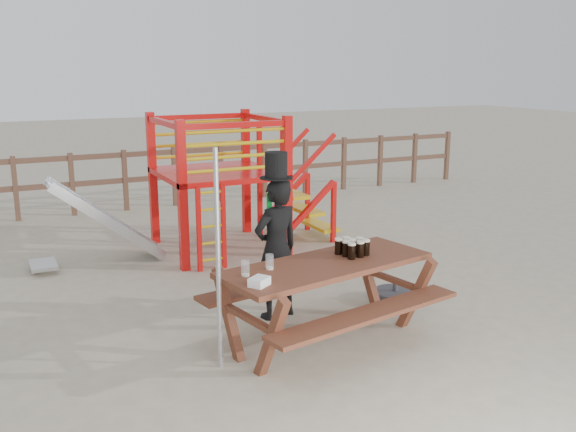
# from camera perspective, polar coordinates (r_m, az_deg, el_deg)

# --- Properties ---
(ground) EXTENTS (60.00, 60.00, 0.00)m
(ground) POSITION_cam_1_polar(r_m,az_deg,el_deg) (6.96, 2.70, -10.58)
(ground) COLOR tan
(ground) RESTS_ON ground
(back_fence) EXTENTS (15.09, 0.09, 1.20)m
(back_fence) POSITION_cam_1_polar(r_m,az_deg,el_deg) (13.11, -12.16, 3.87)
(back_fence) COLOR brown
(back_fence) RESTS_ON ground
(playground_fort) EXTENTS (4.71, 1.84, 2.10)m
(playground_fort) POSITION_cam_1_polar(r_m,az_deg,el_deg) (9.85, -6.66, 3.02)
(playground_fort) COLOR red
(playground_fort) RESTS_ON ground
(picnic_table) EXTENTS (2.48, 1.93, 0.86)m
(picnic_table) POSITION_cam_1_polar(r_m,az_deg,el_deg) (6.62, 3.42, -6.78)
(picnic_table) COLOR brown
(picnic_table) RESTS_ON ground
(man_with_hat) EXTENTS (0.66, 0.50, 1.90)m
(man_with_hat) POSITION_cam_1_polar(r_m,az_deg,el_deg) (7.18, -1.03, -2.60)
(man_with_hat) COLOR black
(man_with_hat) RESTS_ON ground
(metal_pole) EXTENTS (0.05, 0.05, 2.10)m
(metal_pole) POSITION_cam_1_polar(r_m,az_deg,el_deg) (5.94, -6.22, -4.04)
(metal_pole) COLOR #B2B2B7
(metal_pole) RESTS_ON ground
(parasol_base) EXTENTS (0.53, 0.53, 0.22)m
(parasol_base) POSITION_cam_1_polar(r_m,az_deg,el_deg) (8.02, 9.49, -6.97)
(parasol_base) COLOR #323237
(parasol_base) RESTS_ON ground
(paper_bag) EXTENTS (0.23, 0.22, 0.08)m
(paper_bag) POSITION_cam_1_polar(r_m,az_deg,el_deg) (5.83, -2.57, -5.85)
(paper_bag) COLOR white
(paper_bag) RESTS_ON picnic_table
(stout_pints) EXTENTS (0.32, 0.31, 0.17)m
(stout_pints) POSITION_cam_1_polar(r_m,az_deg,el_deg) (6.76, 5.75, -2.78)
(stout_pints) COLOR black
(stout_pints) RESTS_ON picnic_table
(empty_glasses) EXTENTS (0.37, 0.17, 0.15)m
(empty_glasses) POSITION_cam_1_polar(r_m,az_deg,el_deg) (6.18, -2.71, -4.44)
(empty_glasses) COLOR silver
(empty_glasses) RESTS_ON picnic_table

